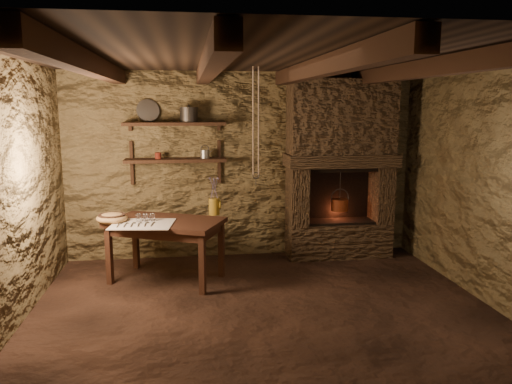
{
  "coord_description": "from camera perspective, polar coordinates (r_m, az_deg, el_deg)",
  "views": [
    {
      "loc": [
        -0.71,
        -4.42,
        1.98
      ],
      "look_at": [
        0.03,
        0.9,
        1.04
      ],
      "focal_mm": 35.0,
      "sensor_mm": 36.0,
      "label": 1
    }
  ],
  "objects": [
    {
      "name": "small_kettle",
      "position": [
        6.3,
        -5.87,
        4.35
      ],
      "size": [
        0.17,
        0.13,
        0.16
      ],
      "primitive_type": null,
      "rotation": [
        0.0,
        0.0,
        0.14
      ],
      "color": "#A5A5A0",
      "rests_on": "shelf_lower"
    },
    {
      "name": "rusty_tin",
      "position": [
        6.3,
        -11.12,
        4.1
      ],
      "size": [
        0.1,
        0.1,
        0.08
      ],
      "primitive_type": "cylinder",
      "rotation": [
        0.0,
        0.0,
        -0.32
      ],
      "color": "#581911",
      "rests_on": "shelf_lower"
    },
    {
      "name": "linen_cloth",
      "position": [
        5.53,
        -12.84,
        -3.6
      ],
      "size": [
        0.71,
        0.6,
        0.01
      ],
      "primitive_type": "cube",
      "rotation": [
        0.0,
        0.0,
        -0.14
      ],
      "color": "beige",
      "rests_on": "work_table"
    },
    {
      "name": "tin_pan",
      "position": [
        6.38,
        -12.26,
        9.09
      ],
      "size": [
        0.3,
        0.19,
        0.28
      ],
      "primitive_type": "cylinder",
      "rotation": [
        1.26,
        0.0,
        0.24
      ],
      "color": "#A5A5A0",
      "rests_on": "shelf_upper"
    },
    {
      "name": "beam_far_right",
      "position": [
        4.95,
        19.11,
        13.23
      ],
      "size": [
        0.14,
        3.95,
        0.16
      ],
      "primitive_type": "cube",
      "color": "black",
      "rests_on": "ceiling"
    },
    {
      "name": "back_wall",
      "position": [
        6.51,
        -1.6,
        3.05
      ],
      "size": [
        4.5,
        0.04,
        2.4
      ],
      "primitive_type": "cube",
      "color": "#4F3F25",
      "rests_on": "floor"
    },
    {
      "name": "red_pot",
      "position": [
        6.57,
        9.54,
        -1.37
      ],
      "size": [
        0.26,
        0.26,
        0.54
      ],
      "rotation": [
        0.0,
        0.0,
        0.19
      ],
      "color": "maroon",
      "rests_on": "hearth"
    },
    {
      "name": "work_table",
      "position": [
        5.77,
        -10.21,
        -6.32
      ],
      "size": [
        1.41,
        1.15,
        0.71
      ],
      "rotation": [
        0.0,
        0.0,
        -0.42
      ],
      "color": "black",
      "rests_on": "floor"
    },
    {
      "name": "left_wall",
      "position": [
        4.75,
        -26.73,
        -0.59
      ],
      "size": [
        0.04,
        4.0,
        2.4
      ],
      "primitive_type": "cube",
      "color": "#4F3F25",
      "rests_on": "floor"
    },
    {
      "name": "floor",
      "position": [
        4.9,
        1.13,
        -13.92
      ],
      "size": [
        4.5,
        4.5,
        0.0
      ],
      "primitive_type": "plane",
      "color": "black",
      "rests_on": "ground"
    },
    {
      "name": "beam_far_left",
      "position": [
        4.5,
        -18.54,
        13.64
      ],
      "size": [
        0.14,
        3.95,
        0.16
      ],
      "primitive_type": "cube",
      "color": "black",
      "rests_on": "ceiling"
    },
    {
      "name": "shelf_upper",
      "position": [
        6.27,
        -9.28,
        7.7
      ],
      "size": [
        1.25,
        0.3,
        0.04
      ],
      "primitive_type": "cube",
      "color": "black",
      "rests_on": "back_wall"
    },
    {
      "name": "pewter_cutlery_row",
      "position": [
        5.51,
        -12.86,
        -3.55
      ],
      "size": [
        0.57,
        0.28,
        0.01
      ],
      "primitive_type": null,
      "rotation": [
        0.0,
        0.0,
        -0.14
      ],
      "color": "gray",
      "rests_on": "linen_cloth"
    },
    {
      "name": "wooden_bowl",
      "position": [
        5.73,
        -16.13,
        -2.9
      ],
      "size": [
        0.35,
        0.35,
        0.12
      ],
      "primitive_type": "ellipsoid",
      "rotation": [
        0.0,
        0.0,
        0.02
      ],
      "color": "#A37947",
      "rests_on": "work_table"
    },
    {
      "name": "beam_mid_right",
      "position": [
        4.6,
        7.58,
        13.97
      ],
      "size": [
        0.14,
        3.95,
        0.16
      ],
      "primitive_type": "cube",
      "color": "black",
      "rests_on": "ceiling"
    },
    {
      "name": "drinking_glasses",
      "position": [
        5.64,
        -12.54,
        -2.85
      ],
      "size": [
        0.21,
        0.06,
        0.08
      ],
      "primitive_type": null,
      "color": "silver",
      "rests_on": "linen_cloth"
    },
    {
      "name": "hearth",
      "position": [
        6.54,
        9.6,
        3.18
      ],
      "size": [
        1.43,
        0.51,
        2.3
      ],
      "color": "#3D2C1E",
      "rests_on": "floor"
    },
    {
      "name": "hanging_ropes",
      "position": [
        5.53,
        -0.02,
        8.07
      ],
      "size": [
        0.08,
        0.08,
        1.2
      ],
      "primitive_type": null,
      "color": "#D2B394",
      "rests_on": "ceiling"
    },
    {
      "name": "ceiling",
      "position": [
        4.5,
        1.24,
        15.29
      ],
      "size": [
        4.5,
        4.0,
        0.04
      ],
      "primitive_type": "cube",
      "color": "black",
      "rests_on": "back_wall"
    },
    {
      "name": "iron_stockpot",
      "position": [
        6.26,
        -7.68,
        8.67
      ],
      "size": [
        0.24,
        0.24,
        0.16
      ],
      "primitive_type": "cylinder",
      "rotation": [
        0.0,
        0.0,
        -0.12
      ],
      "color": "#2C2927",
      "rests_on": "shelf_upper"
    },
    {
      "name": "right_wall",
      "position": [
        5.38,
        25.58,
        0.62
      ],
      "size": [
        0.04,
        4.0,
        2.4
      ],
      "primitive_type": "cube",
      "color": "#4F3F25",
      "rests_on": "floor"
    },
    {
      "name": "stoneware_jug",
      "position": [
        5.86,
        -4.78,
        -0.75
      ],
      "size": [
        0.15,
        0.15,
        0.45
      ],
      "rotation": [
        0.0,
        0.0,
        -0.19
      ],
      "color": "#A47F1F",
      "rests_on": "work_table"
    },
    {
      "name": "shelf_lower",
      "position": [
        6.3,
        -9.17,
        3.61
      ],
      "size": [
        1.25,
        0.3,
        0.04
      ],
      "primitive_type": "cube",
      "color": "black",
      "rests_on": "back_wall"
    },
    {
      "name": "beam_mid_left",
      "position": [
        4.44,
        -5.35,
        14.16
      ],
      "size": [
        0.14,
        3.95,
        0.16
      ],
      "primitive_type": "cube",
      "color": "black",
      "rests_on": "ceiling"
    },
    {
      "name": "front_wall",
      "position": [
        2.64,
        8.1,
        -7.33
      ],
      "size": [
        4.5,
        0.04,
        2.4
      ],
      "primitive_type": "cube",
      "color": "#4F3F25",
      "rests_on": "floor"
    }
  ]
}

